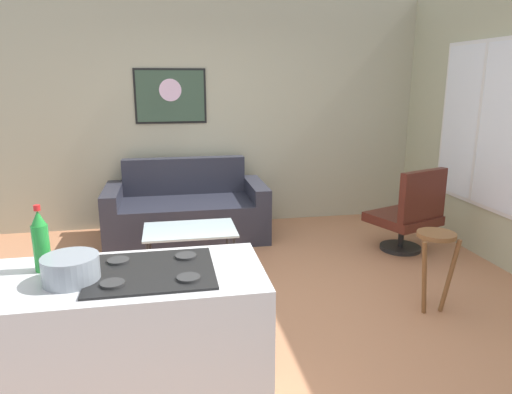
{
  "coord_description": "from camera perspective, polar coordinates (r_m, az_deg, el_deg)",
  "views": [
    {
      "loc": [
        -0.59,
        -3.45,
        1.82
      ],
      "look_at": [
        0.23,
        0.9,
        0.7
      ],
      "focal_mm": 32.86,
      "sensor_mm": 36.0,
      "label": 1
    }
  ],
  "objects": [
    {
      "name": "soda_bottle_2",
      "position": [
        2.5,
        -24.72,
        -4.94
      ],
      "size": [
        0.08,
        0.08,
        0.33
      ],
      "color": "#248F34",
      "rests_on": "kitchen_counter"
    },
    {
      "name": "ground",
      "position": [
        3.95,
        -0.92,
        -13.52
      ],
      "size": [
        6.4,
        6.4,
        0.04
      ],
      "primitive_type": "cube",
      "color": "#B87953"
    },
    {
      "name": "armchair",
      "position": [
        5.24,
        18.15,
        -1.97
      ],
      "size": [
        0.8,
        0.79,
        0.92
      ],
      "color": "black",
      "rests_on": "ground"
    },
    {
      "name": "mixing_bowl",
      "position": [
        2.34,
        -21.61,
        -8.19
      ],
      "size": [
        0.26,
        0.26,
        0.13
      ],
      "color": "#8A939C",
      "rests_on": "kitchen_counter"
    },
    {
      "name": "window",
      "position": [
        5.41,
        25.55,
        8.0
      ],
      "size": [
        0.03,
        1.34,
        1.69
      ],
      "color": "silver"
    },
    {
      "name": "kitchen_counter",
      "position": [
        2.6,
        -19.08,
        -18.31
      ],
      "size": [
        1.7,
        0.65,
        0.93
      ],
      "color": "silver",
      "rests_on": "ground"
    },
    {
      "name": "coffee_table",
      "position": [
        4.52,
        -8.05,
        -4.32
      ],
      "size": [
        0.87,
        0.58,
        0.43
      ],
      "color": "silver",
      "rests_on": "ground"
    },
    {
      "name": "wall_painting",
      "position": [
        5.84,
        -10.37,
        12.0
      ],
      "size": [
        0.85,
        0.03,
        0.65
      ],
      "color": "black"
    },
    {
      "name": "couch",
      "position": [
        5.55,
        -8.42,
        -1.89
      ],
      "size": [
        1.83,
        0.91,
        0.89
      ],
      "color": "#292A36",
      "rests_on": "ground"
    },
    {
      "name": "bar_stool",
      "position": [
        3.97,
        20.94,
        -6.28
      ],
      "size": [
        0.35,
        0.34,
        0.66
      ],
      "color": "brown",
      "rests_on": "ground"
    },
    {
      "name": "back_wall",
      "position": [
        5.92,
        -5.07,
        10.06
      ],
      "size": [
        6.4,
        0.05,
        2.8
      ],
      "primitive_type": "cube",
      "color": "#AFAC90",
      "rests_on": "ground"
    }
  ]
}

